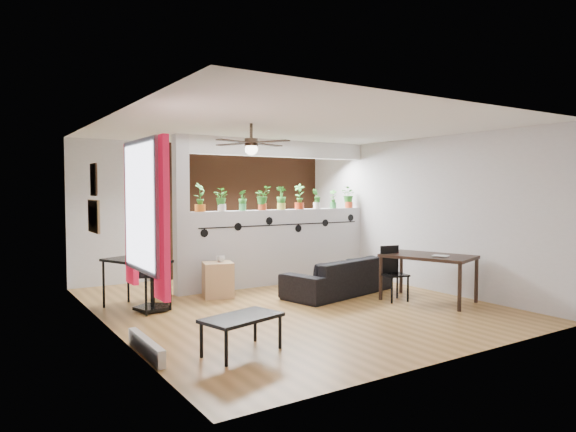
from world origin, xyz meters
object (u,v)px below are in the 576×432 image
(ceiling_fan, at_px, (251,145))
(cup, at_px, (221,259))
(coffee_table, at_px, (242,320))
(potted_plant_7, at_px, (333,198))
(office_chair, at_px, (152,277))
(potted_plant_5, at_px, (299,196))
(potted_plant_6, at_px, (317,198))
(computer_desk, at_px, (136,264))
(potted_plant_2, at_px, (243,200))
(potted_plant_1, at_px, (222,199))
(potted_plant_3, at_px, (262,197))
(potted_plant_4, at_px, (281,197))
(folding_chair, at_px, (392,268))
(dining_table, at_px, (428,260))
(potted_plant_0, at_px, (200,196))
(potted_plant_8, at_px, (349,196))
(sofa, at_px, (339,277))
(cube_shelf, at_px, (218,280))

(ceiling_fan, xyz_separation_m, cup, (0.16, 1.32, -1.70))
(ceiling_fan, distance_m, coffee_table, 2.54)
(potted_plant_7, distance_m, office_chair, 4.03)
(potted_plant_5, relative_size, cup, 3.66)
(potted_plant_6, relative_size, computer_desk, 0.34)
(potted_plant_2, distance_m, cup, 1.23)
(potted_plant_1, distance_m, potted_plant_3, 0.79)
(ceiling_fan, height_order, potted_plant_4, ceiling_fan)
(cup, distance_m, folding_chair, 2.70)
(ceiling_fan, relative_size, dining_table, 0.79)
(office_chair, xyz_separation_m, coffee_table, (0.16, -2.42, -0.12))
(potted_plant_0, height_order, potted_plant_1, potted_plant_0)
(ceiling_fan, height_order, computer_desk, ceiling_fan)
(potted_plant_2, bearing_deg, potted_plant_7, -0.00)
(potted_plant_8, height_order, cup, potted_plant_8)
(potted_plant_7, bearing_deg, ceiling_fan, -147.12)
(folding_chair, bearing_deg, potted_plant_6, 87.58)
(potted_plant_2, height_order, sofa, potted_plant_2)
(potted_plant_0, relative_size, coffee_table, 0.52)
(computer_desk, distance_m, folding_chair, 3.84)
(office_chair, bearing_deg, coffee_table, -86.12)
(potted_plant_6, distance_m, office_chair, 3.66)
(dining_table, bearing_deg, potted_plant_0, 137.07)
(potted_plant_2, relative_size, potted_plant_3, 0.84)
(potted_plant_4, bearing_deg, coffee_table, -127.98)
(potted_plant_6, bearing_deg, sofa, -110.79)
(potted_plant_7, height_order, cup, potted_plant_7)
(potted_plant_6, distance_m, computer_desk, 3.76)
(potted_plant_5, bearing_deg, coffee_table, -132.17)
(potted_plant_3, relative_size, potted_plant_5, 0.90)
(cup, bearing_deg, ceiling_fan, -96.94)
(folding_chair, bearing_deg, potted_plant_1, 131.65)
(office_chair, bearing_deg, potted_plant_3, 18.23)
(potted_plant_8, bearing_deg, potted_plant_2, 180.00)
(potted_plant_6, bearing_deg, cup, -167.96)
(potted_plant_6, height_order, office_chair, potted_plant_6)
(computer_desk, height_order, dining_table, dining_table)
(folding_chair, bearing_deg, potted_plant_8, 67.47)
(sofa, bearing_deg, potted_plant_3, -75.06)
(cube_shelf, bearing_deg, potted_plant_6, 27.00)
(potted_plant_7, bearing_deg, potted_plant_4, -180.00)
(sofa, height_order, dining_table, dining_table)
(ceiling_fan, xyz_separation_m, potted_plant_1, (0.42, 1.80, -0.76))
(potted_plant_1, bearing_deg, office_chair, -153.00)
(potted_plant_6, distance_m, coffee_table, 4.69)
(potted_plant_5, xyz_separation_m, office_chair, (-3.02, -0.74, -1.13))
(potted_plant_1, bearing_deg, cup, -118.10)
(dining_table, bearing_deg, potted_plant_7, 87.97)
(potted_plant_8, height_order, computer_desk, potted_plant_8)
(cup, distance_m, computer_desk, 1.38)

